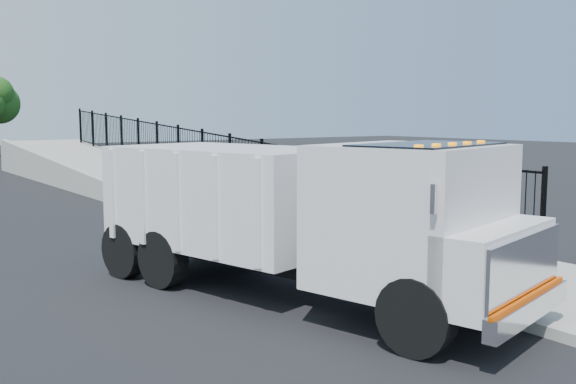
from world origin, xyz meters
TOP-DOWN VIEW (x-y plane):
  - ground at (0.00, 0.00)m, footprint 120.00×120.00m
  - sidewalk at (1.93, -2.00)m, footprint 3.55×12.00m
  - curb at (0.00, -2.00)m, footprint 0.30×12.00m
  - ramp at (2.12, 16.00)m, footprint 3.95×24.06m
  - iron_fence at (3.55, 12.00)m, footprint 0.10×28.00m
  - truck at (-1.63, -1.10)m, footprint 4.15×7.92m
  - worker at (1.03, -0.08)m, footprint 0.64×0.77m
  - debris at (2.89, -0.05)m, footprint 0.45×0.45m

SIDE VIEW (x-z plane):
  - ground at x=0.00m, z-range 0.00..0.00m
  - ramp at x=2.12m, z-range -1.60..1.60m
  - sidewalk at x=1.93m, z-range 0.00..0.12m
  - curb at x=0.00m, z-range 0.00..0.16m
  - debris at x=2.89m, z-range 0.12..0.23m
  - iron_fence at x=3.55m, z-range 0.00..1.80m
  - worker at x=1.03m, z-range 0.12..1.91m
  - truck at x=-1.63m, z-range 0.16..2.76m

